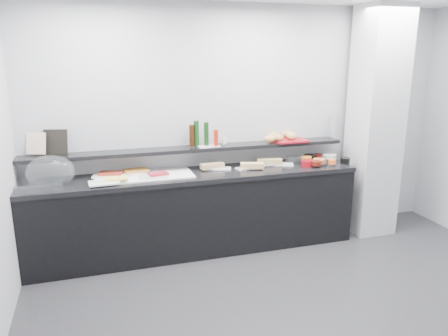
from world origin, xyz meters
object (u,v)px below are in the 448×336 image
object	(u,v)px
carafe	(333,126)
framed_print	(56,142)
condiment_tray	(208,146)
bread_tray	(290,140)
cloche_base	(38,183)
sandwich_plate_mid	(249,168)

from	to	relation	value
carafe	framed_print	bearing A→B (deg)	179.51
condiment_tray	bread_tray	distance (m)	1.00
cloche_base	sandwich_plate_mid	distance (m)	2.21
cloche_base	sandwich_plate_mid	size ratio (longest dim) A/B	1.58
condiment_tray	carafe	size ratio (longest dim) A/B	0.80
cloche_base	carafe	world-z (taller)	carafe
sandwich_plate_mid	framed_print	distance (m)	2.07
framed_print	condiment_tray	world-z (taller)	framed_print
sandwich_plate_mid	framed_print	xyz separation A→B (m)	(-2.03, 0.23, 0.37)
sandwich_plate_mid	condiment_tray	size ratio (longest dim) A/B	1.25
cloche_base	carafe	xyz separation A→B (m)	(3.38, 0.17, 0.38)
condiment_tray	cloche_base	bearing A→B (deg)	173.99
bread_tray	cloche_base	bearing A→B (deg)	-178.67
cloche_base	framed_print	world-z (taller)	framed_print
bread_tray	carafe	distance (m)	0.61
condiment_tray	bread_tray	xyz separation A→B (m)	(1.00, 0.01, 0.00)
framed_print	condiment_tray	xyz separation A→B (m)	(1.59, -0.08, -0.12)
cloche_base	condiment_tray	size ratio (longest dim) A/B	1.97
cloche_base	carafe	distance (m)	3.40
sandwich_plate_mid	bread_tray	distance (m)	0.64
sandwich_plate_mid	bread_tray	size ratio (longest dim) A/B	0.75
framed_print	carafe	bearing A→B (deg)	13.42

